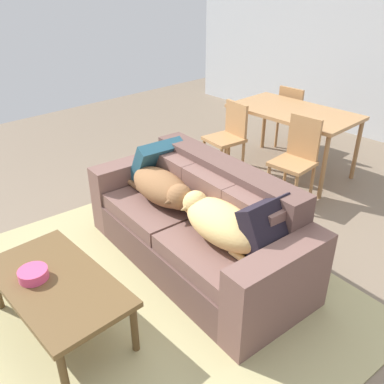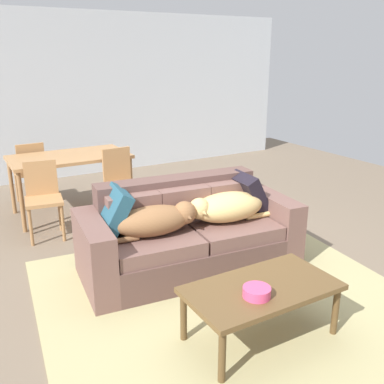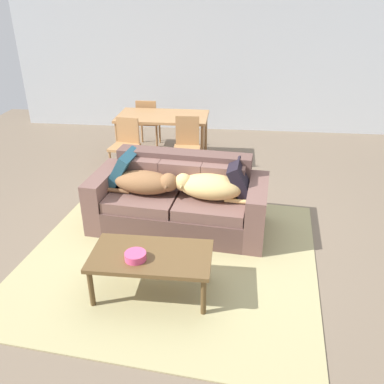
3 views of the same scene
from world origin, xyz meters
TOP-DOWN VIEW (x-y plane):
  - ground_plane at (0.00, 0.00)m, footprint 10.00×10.00m
  - back_partition at (0.00, 4.00)m, footprint 8.00×0.12m
  - area_rug at (-0.17, -0.67)m, footprint 3.34×3.17m
  - couch at (-0.17, 0.03)m, footprint 2.14×1.09m
  - dog_on_left_cushion at (-0.53, -0.06)m, footprint 0.90×0.42m
  - dog_on_right_cushion at (0.19, -0.10)m, footprint 0.91×0.47m
  - throw_pillow_by_left_arm at (-0.87, 0.16)m, footprint 0.37×0.49m
  - throw_pillow_by_right_arm at (0.56, 0.01)m, footprint 0.35×0.45m
  - coffee_table at (-0.26, -1.22)m, footprint 1.12×0.61m
  - bowl_on_coffee_table at (-0.38, -1.32)m, footprint 0.20×0.20m
  - dining_table at (-0.72, 2.14)m, footprint 1.47×0.83m
  - dining_chair_near_left at (-1.20, 1.53)m, footprint 0.45×0.45m
  - dining_chair_near_right at (-0.25, 1.56)m, footprint 0.42×0.42m
  - dining_chair_far_left at (-1.11, 2.75)m, footprint 0.41×0.41m

SIDE VIEW (x-z plane):
  - ground_plane at x=0.00m, z-range 0.00..0.00m
  - area_rug at x=-0.17m, z-range 0.00..0.01m
  - couch at x=-0.17m, z-range -0.09..0.77m
  - coffee_table at x=-0.26m, z-range 0.17..0.60m
  - bowl_on_coffee_table at x=-0.38m, z-range 0.43..0.50m
  - dining_chair_near_left at x=-1.20m, z-range 0.06..0.93m
  - dining_chair_far_left at x=-1.11m, z-range 0.06..0.94m
  - dining_chair_near_right at x=-0.25m, z-range 0.05..0.96m
  - dog_on_left_cushion at x=-0.53m, z-range 0.46..0.74m
  - dog_on_right_cushion at x=0.19m, z-range 0.47..0.75m
  - throw_pillow_by_right_arm at x=0.56m, z-range 0.43..0.87m
  - throw_pillow_by_left_arm at x=-0.87m, z-range 0.44..0.89m
  - dining_table at x=-0.72m, z-range 0.32..1.10m
  - back_partition at x=0.00m, z-range 0.00..2.70m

